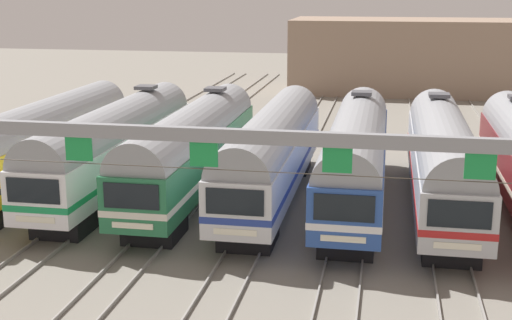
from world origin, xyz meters
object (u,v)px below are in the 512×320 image
(commuter_train_stainless, at_px, (443,157))
(catenary_gantry, at_px, (204,160))
(commuter_train_yellow, at_px, (42,140))
(commuter_train_blue, at_px, (356,153))
(commuter_train_silver, at_px, (273,150))
(commuter_train_white, at_px, (116,143))
(commuter_train_green, at_px, (193,147))

(commuter_train_stainless, bearing_deg, catenary_gantry, -121.68)
(commuter_train_yellow, relative_size, commuter_train_blue, 1.00)
(commuter_train_silver, bearing_deg, commuter_train_stainless, 0.03)
(commuter_train_blue, bearing_deg, commuter_train_yellow, -179.99)
(commuter_train_silver, bearing_deg, commuter_train_yellow, 180.00)
(commuter_train_stainless, bearing_deg, commuter_train_blue, 180.00)
(commuter_train_yellow, height_order, commuter_train_silver, same)
(commuter_train_white, bearing_deg, commuter_train_blue, 0.00)
(commuter_train_green, bearing_deg, commuter_train_stainless, 0.00)
(commuter_train_yellow, relative_size, commuter_train_stainless, 1.00)
(commuter_train_blue, bearing_deg, commuter_train_silver, -179.94)
(commuter_train_white, height_order, commuter_train_green, same)
(commuter_train_yellow, relative_size, commuter_train_green, 1.00)
(commuter_train_yellow, xyz_separation_m, commuter_train_white, (4.17, 0.00, 0.00))
(commuter_train_white, relative_size, catenary_gantry, 0.60)
(commuter_train_white, relative_size, commuter_train_silver, 1.00)
(commuter_train_white, xyz_separation_m, commuter_train_green, (4.17, 0.00, 0.00))
(commuter_train_green, distance_m, catenary_gantry, 14.39)
(commuter_train_silver, bearing_deg, commuter_train_white, 179.97)
(commuter_train_green, xyz_separation_m, commuter_train_stainless, (12.50, 0.00, 0.00))
(commuter_train_stainless, relative_size, catenary_gantry, 0.60)
(commuter_train_yellow, height_order, commuter_train_green, commuter_train_green)
(commuter_train_yellow, xyz_separation_m, commuter_train_blue, (16.66, 0.00, 0.00))
(commuter_train_yellow, bearing_deg, commuter_train_white, 0.06)
(commuter_train_white, relative_size, commuter_train_green, 1.00)
(commuter_train_silver, distance_m, catenary_gantry, 13.77)
(commuter_train_white, distance_m, catenary_gantry, 16.10)
(commuter_train_blue, bearing_deg, commuter_train_white, 180.00)
(commuter_train_blue, height_order, catenary_gantry, catenary_gantry)
(commuter_train_silver, relative_size, catenary_gantry, 0.60)
(catenary_gantry, bearing_deg, commuter_train_blue, 72.85)
(commuter_train_white, bearing_deg, catenary_gantry, -58.32)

